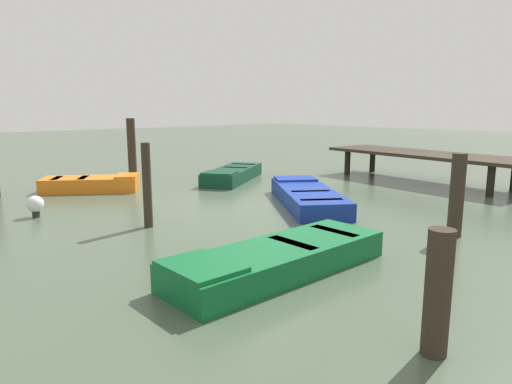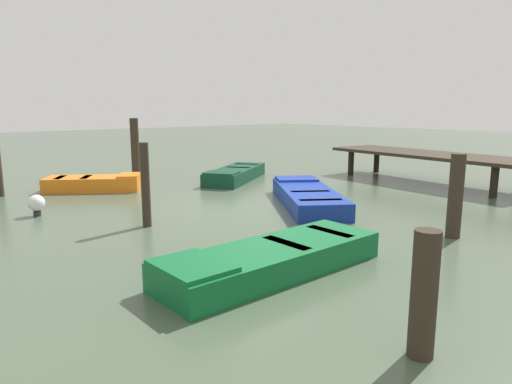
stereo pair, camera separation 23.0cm
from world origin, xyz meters
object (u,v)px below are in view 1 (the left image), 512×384
at_px(rowboat_green, 278,259).
at_px(mooring_piling_far_left, 147,185).
at_px(rowboat_dark_green, 233,174).
at_px(mooring_piling_mid_left, 132,149).
at_px(mooring_piling_far_right, 438,293).
at_px(rowboat_blue, 307,196).
at_px(rowboat_orange, 91,184).
at_px(dock_segment, 423,156).
at_px(mooring_piling_mid_right, 457,195).
at_px(marker_buoy, 35,205).

xyz_separation_m(rowboat_green, mooring_piling_far_left, (-3.59, -0.12, 0.63)).
relative_size(rowboat_dark_green, mooring_piling_mid_left, 1.69).
bearing_deg(mooring_piling_far_right, rowboat_blue, 141.98).
height_order(rowboat_green, rowboat_orange, same).
bearing_deg(mooring_piling_far_right, rowboat_orange, 174.38).
height_order(rowboat_orange, mooring_piling_far_left, mooring_piling_far_left).
distance_m(dock_segment, rowboat_blue, 5.35).
bearing_deg(mooring_piling_mid_right, rowboat_green, -102.20).
distance_m(rowboat_dark_green, mooring_piling_mid_left, 3.41).
distance_m(rowboat_dark_green, mooring_piling_far_left, 6.06).
bearing_deg(rowboat_dark_green, rowboat_blue, 43.54).
bearing_deg(mooring_piling_mid_left, mooring_piling_far_right, -13.75).
height_order(mooring_piling_far_right, mooring_piling_far_left, mooring_piling_far_left).
bearing_deg(rowboat_blue, mooring_piling_mid_right, -146.06).
bearing_deg(marker_buoy, mooring_piling_mid_left, 130.05).
xyz_separation_m(rowboat_orange, mooring_piling_mid_right, (9.07, 3.16, 0.56)).
bearing_deg(marker_buoy, mooring_piling_far_right, 7.45).
bearing_deg(marker_buoy, rowboat_dark_green, 99.42).
xyz_separation_m(dock_segment, rowboat_blue, (-0.14, -5.31, -0.64)).
height_order(rowboat_green, mooring_piling_mid_left, mooring_piling_mid_left).
bearing_deg(dock_segment, rowboat_blue, -86.55).
distance_m(dock_segment, mooring_piling_far_right, 10.98).
distance_m(dock_segment, mooring_piling_far_left, 9.32).
bearing_deg(mooring_piling_far_left, rowboat_orange, 170.84).
bearing_deg(rowboat_orange, mooring_piling_mid_left, 65.84).
height_order(rowboat_green, marker_buoy, marker_buoy).
xyz_separation_m(rowboat_green, mooring_piling_mid_left, (-9.35, 2.49, 0.79)).
height_order(mooring_piling_far_right, mooring_piling_mid_left, mooring_piling_mid_left).
relative_size(rowboat_blue, rowboat_orange, 1.37).
height_order(dock_segment, mooring_piling_far_right, mooring_piling_far_right).
height_order(rowboat_green, mooring_piling_far_right, mooring_piling_far_right).
height_order(dock_segment, mooring_piling_far_left, mooring_piling_far_left).
bearing_deg(rowboat_green, rowboat_dark_green, -124.62).
relative_size(rowboat_green, rowboat_orange, 1.30).
distance_m(rowboat_blue, mooring_piling_mid_left, 6.66).
relative_size(rowboat_dark_green, mooring_piling_far_right, 2.71).
height_order(rowboat_blue, mooring_piling_far_right, mooring_piling_far_right).
distance_m(mooring_piling_mid_right, marker_buoy, 8.65).
height_order(rowboat_dark_green, rowboat_blue, same).
bearing_deg(rowboat_dark_green, mooring_piling_mid_right, 49.46).
relative_size(rowboat_green, mooring_piling_far_right, 2.82).
height_order(rowboat_dark_green, mooring_piling_far_right, mooring_piling_far_right).
bearing_deg(mooring_piling_far_right, rowboat_green, 170.58).
height_order(dock_segment, marker_buoy, dock_segment).
distance_m(mooring_piling_mid_left, marker_buoy, 5.33).
xyz_separation_m(rowboat_dark_green, mooring_piling_far_right, (9.61, -5.27, 0.41)).
bearing_deg(mooring_piling_mid_right, mooring_piling_far_right, -67.28).
bearing_deg(rowboat_dark_green, marker_buoy, -23.52).
bearing_deg(mooring_piling_far_left, dock_segment, 84.80).
bearing_deg(rowboat_green, marker_buoy, -75.43).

